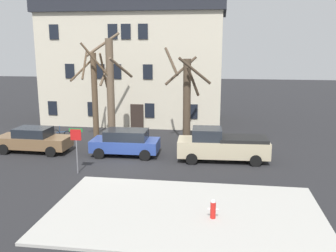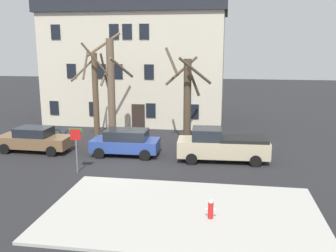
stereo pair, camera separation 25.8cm
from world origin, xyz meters
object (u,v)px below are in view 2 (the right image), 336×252
tree_bare_near (95,93)px  tree_bare_far (187,98)px  fire_hydrant (211,208)px  street_sign_pole (76,142)px  building_main (138,55)px  car_brown_sedan (34,139)px  pickup_truck_beige (222,145)px  car_blue_wagon (126,142)px  bicycle_leaning (63,134)px  tree_bare_mid (111,89)px

tree_bare_near → tree_bare_far: 6.63m
fire_hydrant → street_sign_pole: (-7.52, 4.64, 1.24)m
building_main → car_brown_sedan: 13.54m
pickup_truck_beige → fire_hydrant: pickup_truck_beige is taller
pickup_truck_beige → car_blue_wagon: bearing=177.6°
car_brown_sedan → pickup_truck_beige: 12.29m
fire_hydrant → tree_bare_near: bearing=127.6°
pickup_truck_beige → building_main: bearing=124.0°
car_brown_sedan → pickup_truck_beige: (12.29, -0.15, 0.15)m
pickup_truck_beige → tree_bare_far: bearing=129.3°
car_blue_wagon → bicycle_leaning: size_ratio=2.51×
tree_bare_near → bicycle_leaning: size_ratio=4.16×
street_sign_pole → bicycle_leaning: (-4.01, 7.01, -1.41)m
tree_bare_near → pickup_truck_beige: tree_bare_near is taller
fire_hydrant → tree_bare_mid: bearing=123.8°
fire_hydrant → bicycle_leaning: (-11.52, 11.66, -0.17)m
building_main → car_brown_sedan: (-4.28, -11.73, -5.22)m
fire_hydrant → bicycle_leaning: bearing=134.7°
tree_bare_mid → fire_hydrant: bearing=-56.2°
tree_bare_far → car_brown_sedan: 10.54m
tree_bare_near → car_blue_wagon: 5.09m
building_main → bicycle_leaning: 10.79m
car_blue_wagon → bicycle_leaning: bearing=150.2°
tree_bare_near → car_brown_sedan: tree_bare_near is taller
building_main → tree_bare_mid: size_ratio=2.06×
building_main → fire_hydrant: (7.67, -19.98, -5.51)m
tree_bare_near → tree_bare_mid: (1.27, -0.21, 0.34)m
tree_bare_near → tree_bare_mid: size_ratio=0.91×
car_blue_wagon → street_sign_pole: size_ratio=1.71×
car_blue_wagon → bicycle_leaning: (-5.77, 3.30, -0.50)m
pickup_truck_beige → fire_hydrant: (-0.33, -8.10, -0.44)m
tree_bare_mid → car_brown_sedan: size_ratio=1.62×
tree_bare_far → fire_hydrant: (2.16, -11.14, -2.88)m
pickup_truck_beige → fire_hydrant: size_ratio=6.90×
bicycle_leaning → car_brown_sedan: bearing=-97.2°
tree_bare_far → fire_hydrant: tree_bare_far is taller
building_main → tree_bare_far: bearing=-58.0°
pickup_truck_beige → street_sign_pole: (-7.85, -3.46, 0.80)m
tree_bare_mid → fire_hydrant: tree_bare_mid is taller
tree_bare_far → pickup_truck_beige: tree_bare_far is taller
tree_bare_near → fire_hydrant: bearing=-52.4°
building_main → tree_bare_mid: 9.02m
car_brown_sedan → bicycle_leaning: bearing=82.8°
tree_bare_mid → pickup_truck_beige: 8.95m
tree_bare_far → car_blue_wagon: bearing=-142.3°
building_main → street_sign_pole: size_ratio=6.41×
car_brown_sedan → fire_hydrant: car_brown_sedan is taller
tree_bare_mid → tree_bare_far: bearing=-0.8°
tree_bare_far → pickup_truck_beige: 4.63m
building_main → car_blue_wagon: 12.86m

